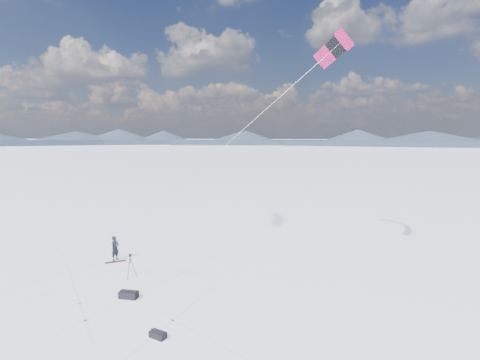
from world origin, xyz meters
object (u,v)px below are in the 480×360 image
(snowboard, at_px, (115,262))
(gear_bag_a, at_px, (129,295))
(snowkiter, at_px, (116,260))
(tripod, at_px, (130,262))
(gear_bag_b, at_px, (158,335))

(snowboard, distance_m, gear_bag_a, 5.78)
(snowkiter, height_order, snowboard, snowkiter)
(tripod, distance_m, gear_bag_a, 2.82)
(snowkiter, relative_size, gear_bag_a, 1.70)
(gear_bag_b, bearing_deg, snowboard, 147.96)
(gear_bag_a, bearing_deg, gear_bag_b, -45.70)
(snowkiter, xyz_separation_m, gear_bag_b, (7.26, -7.45, 0.14))
(snowkiter, bearing_deg, gear_bag_b, -125.32)
(gear_bag_a, distance_m, gear_bag_b, 4.29)
(snowboard, height_order, gear_bag_b, gear_bag_b)
(snowkiter, bearing_deg, snowboard, -136.85)
(snowboard, bearing_deg, snowkiter, 83.73)
(snowkiter, relative_size, snowboard, 1.26)
(snowboard, relative_size, gear_bag_a, 1.35)
(snowkiter, distance_m, gear_bag_b, 10.41)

